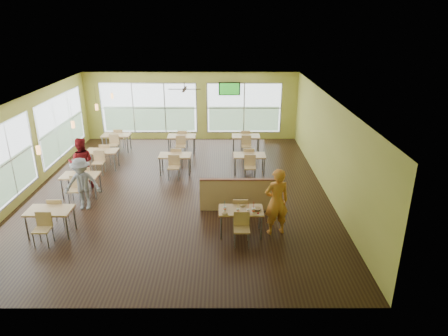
# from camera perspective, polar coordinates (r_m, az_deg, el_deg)

# --- Properties ---
(room) EXTENTS (12.00, 12.04, 3.20)m
(room) POSITION_cam_1_polar(r_m,az_deg,el_deg) (13.39, -6.63, 3.22)
(room) COLOR black
(room) RESTS_ON ground
(window_bays) EXTENTS (9.24, 10.24, 2.38)m
(window_bays) POSITION_cam_1_polar(r_m,az_deg,el_deg) (16.82, -14.52, 5.96)
(window_bays) COLOR white
(window_bays) RESTS_ON room
(main_table) EXTENTS (1.22, 1.52, 0.87)m
(main_table) POSITION_cam_1_polar(r_m,az_deg,el_deg) (10.92, 2.43, -6.50)
(main_table) COLOR tan
(main_table) RESTS_ON floor
(half_wall_divider) EXTENTS (2.40, 0.14, 1.04)m
(half_wall_divider) POSITION_cam_1_polar(r_m,az_deg,el_deg) (12.26, 2.15, -3.80)
(half_wall_divider) COLOR tan
(half_wall_divider) RESTS_ON floor
(dining_tables) EXTENTS (6.92, 8.72, 0.87)m
(dining_tables) POSITION_cam_1_polar(r_m,az_deg,el_deg) (15.45, -9.67, 1.73)
(dining_tables) COLOR tan
(dining_tables) RESTS_ON floor
(pendant_lights) EXTENTS (0.11, 7.31, 0.86)m
(pendant_lights) POSITION_cam_1_polar(r_m,az_deg,el_deg) (14.51, -19.23, 7.08)
(pendant_lights) COLOR #2D2119
(pendant_lights) RESTS_ON ceiling
(ceiling_fan) EXTENTS (1.25, 1.25, 0.29)m
(ceiling_fan) POSITION_cam_1_polar(r_m,az_deg,el_deg) (15.97, -5.66, 11.16)
(ceiling_fan) COLOR #2D2119
(ceiling_fan) RESTS_ON ceiling
(tv_backwall) EXTENTS (1.00, 0.07, 0.60)m
(tv_backwall) POSITION_cam_1_polar(r_m,az_deg,el_deg) (18.84, 0.78, 11.25)
(tv_backwall) COLOR black
(tv_backwall) RESTS_ON wall_back
(man_plaid) EXTENTS (0.79, 0.62, 1.91)m
(man_plaid) POSITION_cam_1_polar(r_m,az_deg,el_deg) (10.91, 7.51, -4.80)
(man_plaid) COLOR #DF5B18
(man_plaid) RESTS_ON floor
(patron_maroon) EXTENTS (0.96, 0.81, 1.77)m
(patron_maroon) POSITION_cam_1_polar(r_m,az_deg,el_deg) (14.67, -19.72, 0.75)
(patron_maroon) COLOR maroon
(patron_maroon) RESTS_ON floor
(patron_grey) EXTENTS (1.11, 0.69, 1.66)m
(patron_grey) POSITION_cam_1_polar(r_m,az_deg,el_deg) (12.98, -19.59, -2.14)
(patron_grey) COLOR slate
(patron_grey) RESTS_ON floor
(cup_blue) EXTENTS (0.09, 0.09, 0.32)m
(cup_blue) POSITION_cam_1_polar(r_m,az_deg,el_deg) (10.77, 0.12, -5.80)
(cup_blue) COLOR white
(cup_blue) RESTS_ON main_table
(cup_yellow) EXTENTS (0.08, 0.08, 0.30)m
(cup_yellow) POSITION_cam_1_polar(r_m,az_deg,el_deg) (10.68, 1.99, -6.07)
(cup_yellow) COLOR white
(cup_yellow) RESTS_ON main_table
(cup_red_near) EXTENTS (0.09, 0.09, 0.32)m
(cup_red_near) POSITION_cam_1_polar(r_m,az_deg,el_deg) (10.65, 3.45, -6.15)
(cup_red_near) COLOR white
(cup_red_near) RESTS_ON main_table
(cup_red_far) EXTENTS (0.10, 0.10, 0.36)m
(cup_red_far) POSITION_cam_1_polar(r_m,az_deg,el_deg) (10.68, 4.24, -6.04)
(cup_red_far) COLOR white
(cup_red_far) RESTS_ON main_table
(food_basket) EXTENTS (0.24, 0.24, 0.05)m
(food_basket) POSITION_cam_1_polar(r_m,az_deg,el_deg) (10.84, 4.72, -5.87)
(food_basket) COLOR black
(food_basket) RESTS_ON main_table
(ketchup_cup) EXTENTS (0.05, 0.05, 0.02)m
(ketchup_cup) POSITION_cam_1_polar(r_m,az_deg,el_deg) (10.67, 4.89, -6.45)
(ketchup_cup) COLOR #9A060A
(ketchup_cup) RESTS_ON main_table
(wrapper_left) EXTENTS (0.21, 0.20, 0.04)m
(wrapper_left) POSITION_cam_1_polar(r_m,az_deg,el_deg) (10.59, 0.13, -6.54)
(wrapper_left) COLOR #957248
(wrapper_left) RESTS_ON main_table
(wrapper_mid) EXTENTS (0.18, 0.16, 0.04)m
(wrapper_mid) POSITION_cam_1_polar(r_m,az_deg,el_deg) (11.03, 2.66, -5.37)
(wrapper_mid) COLOR #957248
(wrapper_mid) RESTS_ON main_table
(wrapper_right) EXTENTS (0.13, 0.11, 0.03)m
(wrapper_right) POSITION_cam_1_polar(r_m,az_deg,el_deg) (10.60, 3.39, -6.61)
(wrapper_right) COLOR #957248
(wrapper_right) RESTS_ON main_table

